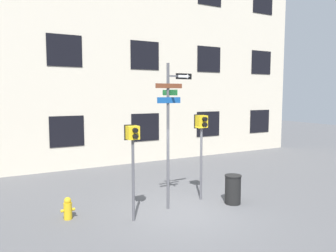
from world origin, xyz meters
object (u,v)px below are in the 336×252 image
object	(u,v)px
pedestrian_signal_left	(133,146)
trash_bin	(233,189)
street_sign_pole	(170,123)
fire_hydrant	(68,209)
pedestrian_signal_right	(202,133)

from	to	relation	value
pedestrian_signal_left	trash_bin	distance (m)	3.81
trash_bin	street_sign_pole	bearing A→B (deg)	163.87
fire_hydrant	trash_bin	world-z (taller)	trash_bin
pedestrian_signal_left	trash_bin	size ratio (longest dim) A/B	2.88
pedestrian_signal_right	fire_hydrant	bearing A→B (deg)	175.64
pedestrian_signal_right	trash_bin	bearing A→B (deg)	-51.83
pedestrian_signal_right	trash_bin	distance (m)	2.12
pedestrian_signal_left	pedestrian_signal_right	bearing A→B (deg)	13.62
pedestrian_signal_left	fire_hydrant	world-z (taller)	pedestrian_signal_left
pedestrian_signal_left	fire_hydrant	bearing A→B (deg)	148.33
pedestrian_signal_left	fire_hydrant	xyz separation A→B (m)	(-1.62, 1.00, -1.83)
street_sign_pole	trash_bin	bearing A→B (deg)	-16.13
street_sign_pole	trash_bin	world-z (taller)	street_sign_pole
fire_hydrant	trash_bin	bearing A→B (deg)	-13.28
pedestrian_signal_left	pedestrian_signal_right	distance (m)	2.83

